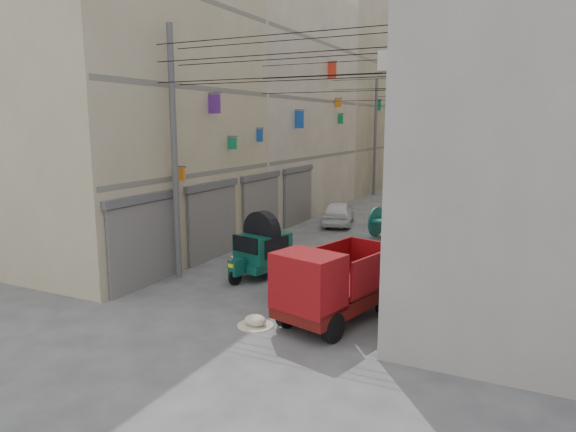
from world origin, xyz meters
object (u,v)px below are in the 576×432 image
Objects in this scene: distant_car_white at (338,213)px; tonga_cart at (298,274)px; horse at (338,268)px; distant_car_green at (440,177)px; auto_rickshaw at (262,248)px; second_cart at (391,223)px; distant_car_grey at (457,180)px; mini_truck at (328,288)px; feed_sack at (255,320)px.

tonga_cart is at bearing 89.58° from distant_car_white.
horse is 0.44× the size of distant_car_green.
auto_rickshaw is 0.79× the size of tonga_cart.
distant_car_grey is (-0.09, 20.43, -0.10)m from second_cart.
distant_car_white is (-2.76, 10.72, -0.08)m from tonga_cart.
auto_rickshaw is 27.93m from distant_car_grey.
auto_rickshaw reaches higher than horse.
tonga_cart reaches higher than distant_car_grey.
horse is at bearing 95.58° from distant_car_white.
mini_truck is 13.07m from distant_car_white.
distant_car_white is at bearing 77.15° from distant_car_green.
mini_truck is 10.39m from second_cart.
feed_sack is 0.15× the size of distant_car_grey.
distant_car_green is (-1.33, 33.69, 0.40)m from feed_sack.
distant_car_green is (-2.19, 30.17, -0.15)m from horse.
auto_rickshaw is 4.29m from feed_sack.
tonga_cart is 1.36m from horse.
horse is 0.44× the size of distant_car_grey.
auto_rickshaw is 2.35m from tonga_cart.
horse is at bearing -72.15° from second_cart.
mini_truck is at bearing 27.60° from feed_sack.
mini_truck is 1.10× the size of distant_car_white.
horse is 10.30m from distant_car_white.
distant_car_grey is at bearing -94.32° from horse.
second_cart is at bearing 110.78° from mini_truck.
distant_car_white reaches higher than feed_sack.
mini_truck is 2.78m from horse.
auto_rickshaw is at bearing -10.51° from horse.
tonga_cart is at bearing -78.03° from second_cart.
auto_rickshaw is at bearing 116.69° from feed_sack.
horse is (0.42, -7.65, -0.02)m from second_cart.
distant_car_white is (-2.73, 13.16, 0.45)m from feed_sack.
distant_car_green is at bearing 109.22° from second_cart.
feed_sack is at bearing 70.82° from horse.
distant_car_green is at bearing -108.79° from distant_car_white.
distant_car_grey is at bearing 99.97° from auto_rickshaw.
feed_sack is (-1.61, -0.84, -0.82)m from mini_truck.
second_cart is 11.19m from feed_sack.
tonga_cart is 0.88× the size of distant_car_white.
distant_car_green is at bearing 92.25° from feed_sack.
second_cart is at bearing -92.21° from horse.
tonga_cart is 1.88× the size of horse.
second_cart is 3.17× the size of feed_sack.
second_cart is (-1.17, 10.32, -0.25)m from mini_truck.
feed_sack is 0.15× the size of distant_car_green.
distant_car_grey is at bearing 119.97° from distant_car_green.
auto_rickshaw is 4.32× the size of feed_sack.
feed_sack is at bearing -138.07° from mini_truck.
horse reaches higher than distant_car_grey.
mini_truck is 2.00m from feed_sack.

